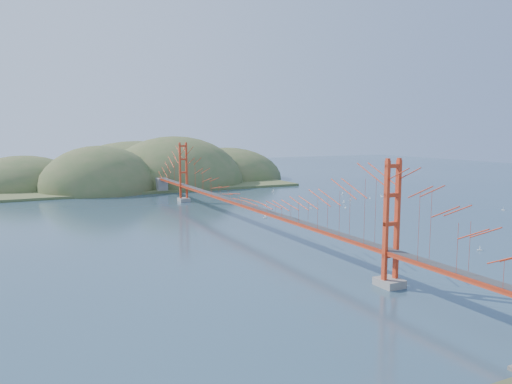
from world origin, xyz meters
name	(u,v)px	position (x,y,z in m)	size (l,w,h in m)	color
ground	(249,228)	(0.00, 0.00, 0.00)	(320.00, 320.00, 0.00)	#2B4457
bridge	(248,180)	(0.00, 0.18, 7.01)	(2.20, 94.40, 12.00)	gray
far_headlands	(147,183)	(2.21, 68.52, 0.00)	(84.00, 58.00, 25.00)	brown
sailboat_14	(346,207)	(23.86, 9.10, 0.14)	(0.50, 0.56, 0.64)	white
sailboat_3	(265,217)	(6.00, 6.42, 0.15)	(0.60, 0.49, 0.70)	white
sailboat_12	(273,191)	(23.29, 35.90, 0.15)	(0.57, 0.46, 0.68)	white
sailboat_15	(370,198)	(36.18, 17.44, 0.14)	(0.44, 0.52, 0.59)	white
sailboat_4	(381,195)	(40.42, 19.11, 0.14)	(0.60, 0.60, 0.63)	white
sailboat_7	(350,200)	(30.41, 16.42, 0.14)	(0.54, 0.48, 0.61)	white
sailboat_9	(382,196)	(40.18, 18.33, 0.15)	(0.51, 0.59, 0.68)	white
sailboat_1	(311,208)	(17.99, 11.52, 0.14)	(0.56, 0.56, 0.61)	white
sailboat_5	(503,209)	(47.42, -5.29, 0.15)	(0.57, 0.58, 0.65)	white
sailboat_8	(344,202)	(27.43, 14.51, 0.15)	(0.58, 0.55, 0.65)	white
sailboat_0	(345,238)	(8.26, -12.05, 0.14)	(0.53, 0.54, 0.61)	white
sailboat_6	(480,249)	(18.73, -24.22, 0.15)	(0.63, 0.63, 0.66)	white
sailboat_17	(343,194)	(34.63, 24.81, 0.15)	(0.55, 0.45, 0.64)	white
sailboat_16	(266,204)	(12.74, 18.93, 0.15)	(0.61, 0.61, 0.64)	white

